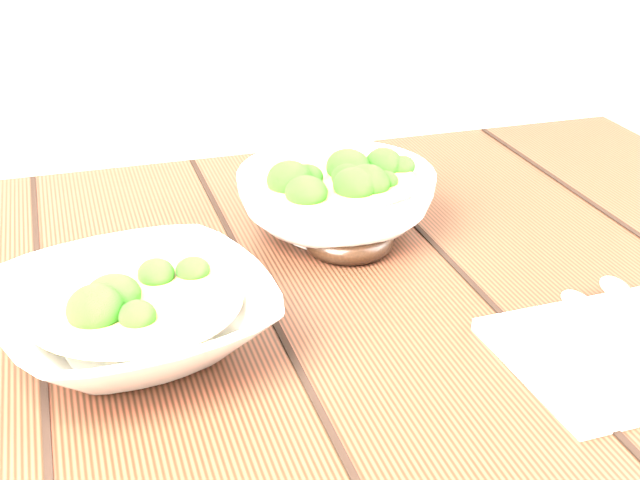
{
  "coord_description": "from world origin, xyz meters",
  "views": [
    {
      "loc": [
        -0.18,
        -0.7,
        1.16
      ],
      "look_at": [
        0.04,
        0.02,
        0.8
      ],
      "focal_mm": 50.0,
      "sensor_mm": 36.0,
      "label": 1
    }
  ],
  "objects_px": {
    "soup_bowl_back": "(336,198)",
    "napkin": "(627,352)",
    "trivet": "(349,239)",
    "table": "(289,408)",
    "soup_bowl_front": "(135,315)"
  },
  "relations": [
    {
      "from": "table",
      "to": "soup_bowl_front",
      "type": "distance_m",
      "value": 0.21
    },
    {
      "from": "trivet",
      "to": "napkin",
      "type": "relative_size",
      "value": 0.47
    },
    {
      "from": "table",
      "to": "napkin",
      "type": "relative_size",
      "value": 5.97
    },
    {
      "from": "table",
      "to": "soup_bowl_front",
      "type": "height_order",
      "value": "soup_bowl_front"
    },
    {
      "from": "trivet",
      "to": "napkin",
      "type": "xyz_separation_m",
      "value": [
        0.16,
        -0.26,
        -0.01
      ]
    },
    {
      "from": "trivet",
      "to": "napkin",
      "type": "bearing_deg",
      "value": -59.22
    },
    {
      "from": "table",
      "to": "napkin",
      "type": "xyz_separation_m",
      "value": [
        0.25,
        -0.17,
        0.13
      ]
    },
    {
      "from": "table",
      "to": "soup_bowl_front",
      "type": "relative_size",
      "value": 4.48
    },
    {
      "from": "soup_bowl_back",
      "to": "napkin",
      "type": "bearing_deg",
      "value": -63.92
    },
    {
      "from": "soup_bowl_back",
      "to": "napkin",
      "type": "height_order",
      "value": "soup_bowl_back"
    },
    {
      "from": "soup_bowl_back",
      "to": "napkin",
      "type": "xyz_separation_m",
      "value": [
        0.15,
        -0.31,
        -0.03
      ]
    },
    {
      "from": "trivet",
      "to": "table",
      "type": "bearing_deg",
      "value": -135.8
    },
    {
      "from": "soup_bowl_back",
      "to": "trivet",
      "type": "distance_m",
      "value": 0.06
    },
    {
      "from": "napkin",
      "to": "soup_bowl_back",
      "type": "bearing_deg",
      "value": 113.9
    },
    {
      "from": "soup_bowl_front",
      "to": "soup_bowl_back",
      "type": "relative_size",
      "value": 1.03
    }
  ]
}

